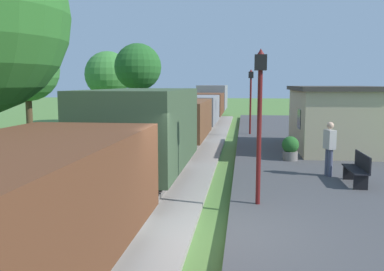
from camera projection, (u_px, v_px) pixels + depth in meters
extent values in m
plane|color=#517A38|center=(216.00, 244.00, 8.00)|extent=(160.00, 160.00, 0.00)
cube|color=gray|center=(100.00, 235.00, 8.29)|extent=(3.80, 60.00, 0.12)
cube|color=slate|center=(134.00, 230.00, 8.18)|extent=(0.07, 60.00, 0.14)
cube|color=slate|center=(66.00, 227.00, 8.37)|extent=(0.07, 60.00, 0.14)
cube|color=brown|center=(20.00, 204.00, 5.31)|extent=(2.50, 5.60, 1.60)
cube|color=black|center=(23.00, 251.00, 5.39)|extent=(2.10, 5.15, 0.50)
cylinder|color=black|center=(78.00, 223.00, 7.18)|extent=(1.56, 0.84, 0.84)
cylinder|color=black|center=(100.00, 192.00, 8.29)|extent=(0.20, 0.30, 0.20)
cube|color=#384C33|center=(143.00, 127.00, 11.76)|extent=(2.50, 5.60, 2.20)
cube|color=black|center=(144.00, 159.00, 11.88)|extent=(2.10, 5.15, 0.50)
cylinder|color=black|center=(157.00, 157.00, 13.68)|extent=(1.56, 0.84, 0.84)
cylinder|color=black|center=(127.00, 182.00, 10.15)|extent=(1.56, 0.84, 0.84)
cylinder|color=black|center=(164.00, 144.00, 14.78)|extent=(0.20, 0.30, 0.20)
cylinder|color=black|center=(111.00, 184.00, 8.98)|extent=(0.20, 0.30, 0.20)
cube|color=brown|center=(179.00, 118.00, 18.29)|extent=(2.50, 5.60, 1.60)
cube|color=black|center=(179.00, 133.00, 18.37)|extent=(2.10, 5.15, 0.50)
cylinder|color=black|center=(185.00, 133.00, 20.17)|extent=(1.56, 0.84, 0.84)
cylinder|color=black|center=(172.00, 144.00, 16.64)|extent=(1.56, 0.84, 0.84)
cylinder|color=black|center=(188.00, 126.00, 21.28)|extent=(0.20, 0.30, 0.20)
cylinder|color=black|center=(167.00, 142.00, 15.47)|extent=(0.20, 0.30, 0.20)
cube|color=gray|center=(196.00, 109.00, 24.78)|extent=(2.50, 5.60, 1.60)
cube|color=black|center=(196.00, 120.00, 24.87)|extent=(2.10, 5.15, 0.50)
cylinder|color=black|center=(199.00, 121.00, 26.66)|extent=(1.56, 0.84, 0.84)
cylinder|color=black|center=(193.00, 127.00, 23.13)|extent=(1.56, 0.84, 0.84)
cylinder|color=black|center=(201.00, 116.00, 27.77)|extent=(0.20, 0.30, 0.20)
cylinder|color=black|center=(190.00, 125.00, 21.96)|extent=(0.20, 0.30, 0.20)
cube|color=brown|center=(206.00, 104.00, 31.27)|extent=(2.50, 5.60, 1.60)
cube|color=black|center=(206.00, 112.00, 31.36)|extent=(2.10, 5.15, 0.50)
cylinder|color=black|center=(208.00, 114.00, 33.15)|extent=(1.56, 0.84, 0.84)
cylinder|color=black|center=(204.00, 117.00, 29.63)|extent=(1.56, 0.84, 0.84)
cylinder|color=black|center=(209.00, 110.00, 34.26)|extent=(0.20, 0.30, 0.20)
cylinder|color=black|center=(202.00, 115.00, 28.46)|extent=(0.20, 0.30, 0.20)
cube|color=gray|center=(213.00, 97.00, 37.73)|extent=(2.50, 5.60, 2.20)
cube|color=black|center=(213.00, 107.00, 37.85)|extent=(2.10, 5.15, 0.50)
cylinder|color=black|center=(214.00, 109.00, 39.64)|extent=(1.56, 0.84, 0.84)
cylinder|color=black|center=(211.00, 111.00, 36.12)|extent=(1.56, 0.84, 0.84)
cylinder|color=black|center=(215.00, 106.00, 40.75)|extent=(0.20, 0.30, 0.20)
cylinder|color=black|center=(210.00, 109.00, 34.95)|extent=(0.20, 0.30, 0.20)
cube|color=tan|center=(333.00, 120.00, 17.74)|extent=(3.20, 5.50, 2.60)
cube|color=#3D3833|center=(335.00, 88.00, 17.56)|extent=(3.50, 5.80, 0.18)
cube|color=black|center=(299.00, 119.00, 16.84)|extent=(0.03, 0.90, 0.80)
cube|color=black|center=(355.00, 169.00, 11.63)|extent=(0.42, 1.50, 0.04)
cube|color=black|center=(363.00, 161.00, 11.57)|extent=(0.04, 1.50, 0.45)
cube|color=black|center=(361.00, 182.00, 11.07)|extent=(0.38, 0.06, 0.42)
cube|color=black|center=(350.00, 173.00, 12.25)|extent=(0.38, 0.06, 0.42)
cylinder|color=#474C66|center=(330.00, 163.00, 12.63)|extent=(0.15, 0.15, 0.86)
cylinder|color=#474C66|center=(327.00, 162.00, 12.79)|extent=(0.15, 0.15, 0.86)
cube|color=#B2ADA8|center=(330.00, 139.00, 12.62)|extent=(0.35, 0.44, 0.60)
sphere|color=tan|center=(330.00, 125.00, 12.56)|extent=(0.22, 0.22, 0.22)
cylinder|color=slate|center=(290.00, 156.00, 15.34)|extent=(0.56, 0.56, 0.34)
sphere|color=#235B23|center=(290.00, 145.00, 15.29)|extent=(0.64, 0.64, 0.64)
cylinder|color=#591414|center=(259.00, 139.00, 9.59)|extent=(0.11, 0.11, 3.20)
cube|color=black|center=(261.00, 62.00, 9.36)|extent=(0.28, 0.28, 0.36)
sphere|color=#F2E5BF|center=(261.00, 62.00, 9.36)|extent=(0.20, 0.20, 0.20)
cone|color=#591414|center=(261.00, 52.00, 9.33)|extent=(0.20, 0.20, 0.16)
cylinder|color=#591414|center=(250.00, 106.00, 23.15)|extent=(0.11, 0.11, 3.20)
cube|color=black|center=(251.00, 75.00, 22.92)|extent=(0.28, 0.28, 0.36)
sphere|color=#F2E5BF|center=(251.00, 75.00, 22.92)|extent=(0.20, 0.20, 0.20)
cone|color=#591414|center=(251.00, 71.00, 22.89)|extent=(0.20, 0.20, 0.16)
cylinder|color=#4C3823|center=(30.00, 124.00, 18.14)|extent=(0.28, 0.28, 2.71)
sphere|color=#387A33|center=(27.00, 69.00, 17.84)|extent=(2.81, 2.81, 2.81)
cylinder|color=#4C3823|center=(139.00, 109.00, 25.37)|extent=(0.28, 0.28, 3.08)
sphere|color=#235B23|center=(138.00, 67.00, 25.03)|extent=(2.90, 2.90, 2.90)
cylinder|color=#4C3823|center=(109.00, 108.00, 31.93)|extent=(0.28, 0.28, 2.49)
sphere|color=#387A33|center=(108.00, 74.00, 31.60)|extent=(3.61, 3.61, 3.61)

